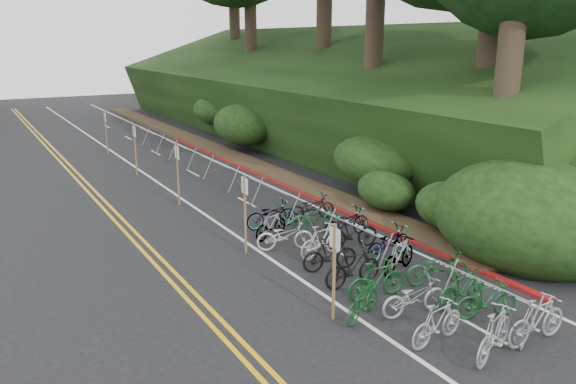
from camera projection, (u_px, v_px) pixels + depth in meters
The scene contains 10 objects.
ground at pixel (318, 325), 13.03m from camera, with size 120.00×120.00×0.00m, color black.
road_markings at pixel (188, 211), 21.73m from camera, with size 7.47×80.00×0.01m.
red_curb at pixel (278, 183), 25.78m from camera, with size 0.25×28.00×0.10m, color maroon.
embankment at pixel (324, 104), 34.52m from camera, with size 14.30×48.14×9.11m.
bike_rack_front at pixel (479, 293), 12.72m from camera, with size 1.15×2.61×1.19m.
bike_racks_rest at pixel (214, 168), 25.08m from camera, with size 1.14×23.00×1.17m.
signpost_near at pixel (334, 265), 12.98m from camera, with size 0.08×0.40×2.38m.
signposts_rest at pixel (154, 157), 24.59m from camera, with size 0.08×18.40×2.50m.
bike_front at pixel (363, 301), 13.24m from camera, with size 1.52×0.43×0.91m, color #144C1E.
bike_valet at pixel (367, 253), 16.12m from camera, with size 3.44×11.62×1.09m.
Camera 1 is at (-6.56, -9.78, 6.42)m, focal length 35.00 mm.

